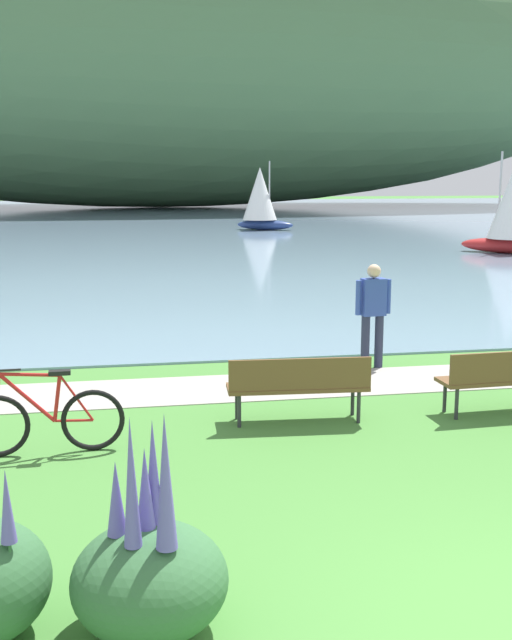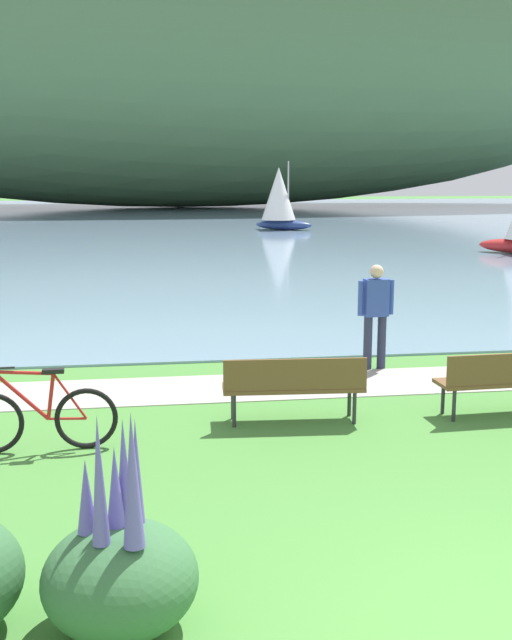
# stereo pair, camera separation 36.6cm
# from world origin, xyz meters

# --- Properties ---
(bay_water) EXTENTS (180.00, 80.00, 0.04)m
(bay_water) POSITION_xyz_m (0.00, 48.29, 0.02)
(bay_water) COLOR #7A99B2
(bay_water) RESTS_ON ground
(distant_hillside) EXTENTS (91.35, 28.00, 26.66)m
(distant_hillside) POSITION_xyz_m (0.92, 68.89, 13.37)
(distant_hillside) COLOR #4C7047
(distant_hillside) RESTS_ON bay_water
(shoreline_path) EXTENTS (60.00, 1.50, 0.01)m
(shoreline_path) POSITION_xyz_m (0.00, 6.69, 0.01)
(shoreline_path) COLOR #A39E93
(shoreline_path) RESTS_ON ground
(park_bench_near_camera) EXTENTS (1.83, 0.59, 0.88)m
(park_bench_near_camera) POSITION_xyz_m (-0.78, 4.94, 0.52)
(park_bench_near_camera) COLOR brown
(park_bench_near_camera) RESTS_ON ground
(park_bench_further_along) EXTENTS (1.82, 0.56, 0.88)m
(park_bench_further_along) POSITION_xyz_m (2.03, 4.84, 0.52)
(park_bench_further_along) COLOR brown
(park_bench_further_along) RESTS_ON ground
(bicycle_leaning_near_bench) EXTENTS (1.77, 0.12, 1.01)m
(bicycle_leaning_near_bench) POSITION_xyz_m (-3.85, 4.36, 0.40)
(bicycle_leaning_near_bench) COLOR black
(bicycle_leaning_near_bench) RESTS_ON ground
(person_at_shoreline) EXTENTS (0.61, 0.26, 1.71)m
(person_at_shoreline) POSITION_xyz_m (1.05, 7.49, 0.98)
(person_at_shoreline) COLOR #282D47
(person_at_shoreline) RESTS_ON ground
(echium_bush_beside_closest) EXTENTS (1.09, 1.09, 1.66)m
(echium_bush_beside_closest) POSITION_xyz_m (-2.84, 0.62, 0.44)
(echium_bush_beside_closest) COLOR #386B3D
(echium_bush_beside_closest) RESTS_ON ground
(sailboat_far_off) EXTENTS (3.27, 2.54, 3.76)m
(sailboat_far_off) POSITION_xyz_m (4.87, 38.30, 1.81)
(sailboat_far_off) COLOR navy
(sailboat_far_off) RESTS_ON bay_water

